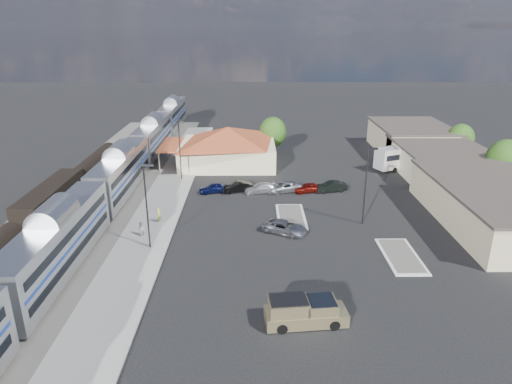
{
  "coord_description": "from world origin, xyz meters",
  "views": [
    {
      "loc": [
        -0.59,
        -47.72,
        21.33
      ],
      "look_at": [
        -0.15,
        3.03,
        2.8
      ],
      "focal_mm": 32.0,
      "sensor_mm": 36.0,
      "label": 1
    }
  ],
  "objects_px": {
    "suv": "(285,227)",
    "coach_bus": "(408,155)",
    "pickup_truck": "(306,312)",
    "station_depot": "(228,146)"
  },
  "relations": [
    {
      "from": "pickup_truck",
      "to": "suv",
      "type": "height_order",
      "value": "pickup_truck"
    },
    {
      "from": "pickup_truck",
      "to": "coach_bus",
      "type": "relative_size",
      "value": 0.56
    },
    {
      "from": "station_depot",
      "to": "pickup_truck",
      "type": "xyz_separation_m",
      "value": [
        8.0,
        -42.52,
        -2.12
      ]
    },
    {
      "from": "station_depot",
      "to": "suv",
      "type": "relative_size",
      "value": 3.73
    },
    {
      "from": "pickup_truck",
      "to": "coach_bus",
      "type": "distance_m",
      "value": 45.19
    },
    {
      "from": "suv",
      "to": "coach_bus",
      "type": "bearing_deg",
      "value": -12.47
    },
    {
      "from": "suv",
      "to": "coach_bus",
      "type": "distance_m",
      "value": 32.06
    },
    {
      "from": "station_depot",
      "to": "pickup_truck",
      "type": "relative_size",
      "value": 2.88
    },
    {
      "from": "pickup_truck",
      "to": "coach_bus",
      "type": "height_order",
      "value": "coach_bus"
    },
    {
      "from": "pickup_truck",
      "to": "suv",
      "type": "bearing_deg",
      "value": -3.97
    }
  ]
}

